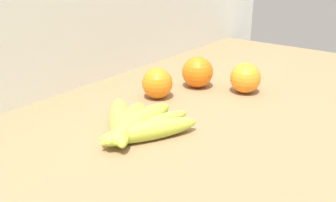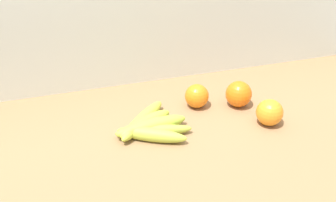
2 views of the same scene
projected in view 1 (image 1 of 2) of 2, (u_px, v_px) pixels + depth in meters
name	position (u px, v px, depth m)	size (l,w,h in m)	color
wall_back	(66.00, 177.00, 1.05)	(2.08, 0.06, 1.30)	silver
banana_bunch	(136.00, 124.00, 0.72)	(0.21, 0.23, 0.04)	#ADBF3F
orange_front	(245.00, 78.00, 0.93)	(0.08, 0.08, 0.08)	orange
orange_center	(197.00, 72.00, 0.97)	(0.08, 0.08, 0.08)	orange
orange_right	(157.00, 83.00, 0.90)	(0.07, 0.07, 0.07)	orange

